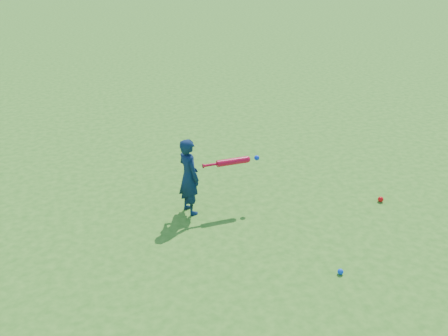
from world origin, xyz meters
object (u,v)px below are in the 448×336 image
Objects in this scene: child at (189,177)px; ground_ball_blue at (340,272)px; bat_swing at (235,161)px; ground_ball_red at (381,199)px.

ground_ball_blue is at bearing -162.72° from child.
ground_ball_blue is 0.08× the size of bat_swing.
child is at bearing 127.47° from ground_ball_blue.
bat_swing is at bearing -108.95° from child.
ground_ball_red is 0.10× the size of bat_swing.
bat_swing reaches higher than ground_ball_red.
child is 13.39× the size of ground_ball_red.
bat_swing is (-2.06, 0.40, 0.65)m from ground_ball_red.
ground_ball_blue is at bearing -73.64° from bat_swing.
child is 2.33m from ground_ball_blue.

